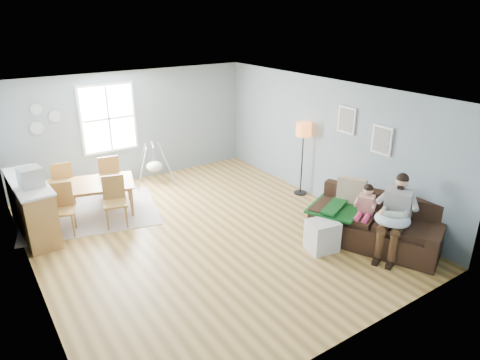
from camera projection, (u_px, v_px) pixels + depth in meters
room at (202, 109)px, 7.33m from camera, size 8.40×9.40×3.90m
window at (108, 118)px, 9.98m from camera, size 1.32×0.08×1.62m
pictures at (364, 130)px, 8.27m from camera, size 0.05×1.34×0.74m
wall_plates at (43, 119)px, 9.19m from camera, size 0.67×0.02×0.66m
sofa at (376, 227)px, 7.78m from camera, size 1.79×2.44×0.91m
green_throw at (336, 207)px, 7.99m from camera, size 1.29×1.22×0.04m
beige_pillow at (351, 191)px, 8.07m from camera, size 0.38×0.54×0.53m
father at (395, 213)px, 7.34m from camera, size 1.04×0.76×1.42m
nursing_pillow at (392, 219)px, 7.23m from camera, size 0.83×0.82×0.24m
infant at (391, 215)px, 7.21m from camera, size 0.33×0.35×0.15m
toddler at (366, 205)px, 7.66m from camera, size 0.59×0.47×0.88m
floor_lamp at (303, 136)px, 9.52m from camera, size 0.34×0.34×1.69m
storage_cube at (322, 236)px, 7.58m from camera, size 0.57×0.53×0.56m
rug at (90, 213)px, 9.04m from camera, size 3.11×2.62×0.01m
dining_table at (88, 199)px, 8.92m from camera, size 2.10×1.53×0.66m
chair_sw at (62, 205)px, 8.09m from camera, size 0.57×0.57×0.99m
chair_se at (115, 197)px, 8.41m from camera, size 0.56×0.56×1.00m
chair_nw at (62, 180)px, 9.25m from camera, size 0.50×0.50×1.00m
chair_ne at (109, 174)px, 9.56m from camera, size 0.52×0.52×1.04m
counter at (32, 207)px, 8.07m from camera, size 0.65×1.95×1.08m
monitor at (30, 177)px, 7.54m from camera, size 0.42×0.40×0.35m
baby_swing at (154, 166)px, 10.53m from camera, size 1.21×1.22×0.98m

